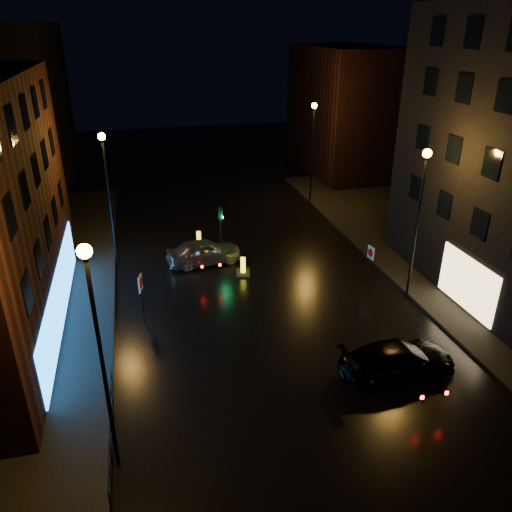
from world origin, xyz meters
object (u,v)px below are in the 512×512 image
at_px(silver_hatchback, 204,252).
at_px(bollard_far, 199,242).
at_px(bollard_near, 243,270).
at_px(road_sign_right, 370,256).
at_px(traffic_signal, 221,249).
at_px(dark_sedan, 398,359).
at_px(road_sign_left, 141,287).

bearing_deg(silver_hatchback, bollard_far, -9.07).
bearing_deg(silver_hatchback, bollard_near, -142.60).
distance_m(bollard_far, road_sign_right, 12.01).
bearing_deg(bollard_far, silver_hatchback, -72.64).
bearing_deg(traffic_signal, dark_sedan, -69.32).
xyz_separation_m(traffic_signal, silver_hatchback, (-1.25, -0.81, 0.30)).
distance_m(bollard_near, bollard_far, 5.36).
relative_size(bollard_near, road_sign_right, 0.58).
bearing_deg(dark_sedan, road_sign_left, 53.15).
relative_size(traffic_signal, road_sign_right, 1.46).
height_order(bollard_far, road_sign_left, road_sign_left).
xyz_separation_m(dark_sedan, road_sign_left, (-10.53, 7.06, 1.20)).
height_order(bollard_far, road_sign_right, road_sign_right).
height_order(bollard_near, road_sign_left, road_sign_left).
bearing_deg(dark_sedan, road_sign_right, -20.10).
relative_size(silver_hatchback, road_sign_right, 1.99).
height_order(dark_sedan, road_sign_left, road_sign_left).
bearing_deg(bollard_near, road_sign_right, -11.43).
xyz_separation_m(silver_hatchback, road_sign_left, (-4.04, -5.99, 1.15)).
height_order(traffic_signal, road_sign_right, traffic_signal).
bearing_deg(road_sign_left, silver_hatchback, 70.78).
relative_size(traffic_signal, bollard_far, 2.59).
relative_size(traffic_signal, dark_sedan, 0.67).
distance_m(traffic_signal, silver_hatchback, 1.52).
height_order(dark_sedan, road_sign_right, road_sign_right).
distance_m(silver_hatchback, bollard_near, 2.98).
bearing_deg(road_sign_right, silver_hatchback, -37.72).
relative_size(dark_sedan, bollard_far, 3.88).
bearing_deg(silver_hatchback, traffic_signal, -64.82).
bearing_deg(silver_hatchback, road_sign_left, 138.36).
distance_m(silver_hatchback, dark_sedan, 14.57).
bearing_deg(bollard_far, traffic_signal, -41.96).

